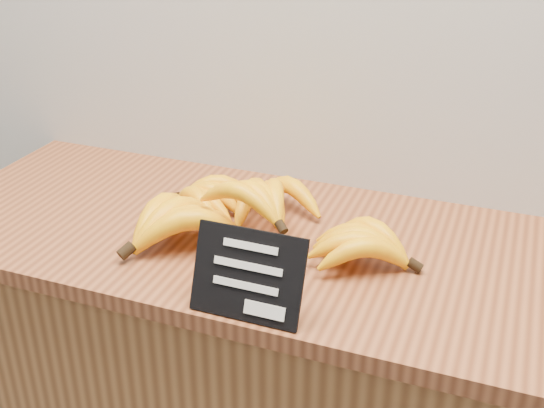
# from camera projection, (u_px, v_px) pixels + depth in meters

# --- Properties ---
(counter_top) EXTENTS (1.36, 0.54, 0.03)m
(counter_top) POSITION_uv_depth(u_px,v_px,m) (282.00, 244.00, 1.24)
(counter_top) COLOR brown
(counter_top) RESTS_ON counter
(chalkboard_sign) EXTENTS (0.17, 0.06, 0.13)m
(chalkboard_sign) POSITION_uv_depth(u_px,v_px,m) (248.00, 275.00, 1.00)
(chalkboard_sign) COLOR black
(chalkboard_sign) RESTS_ON counter_top
(banana_pile) EXTENTS (0.56, 0.36, 0.12)m
(banana_pile) POSITION_uv_depth(u_px,v_px,m) (247.00, 213.00, 1.22)
(banana_pile) COLOR #FFB40A
(banana_pile) RESTS_ON counter_top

